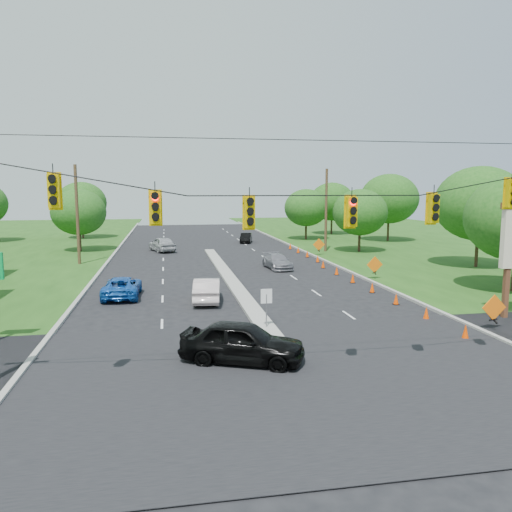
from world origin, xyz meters
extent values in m
plane|color=black|center=(0.00, 0.00, 0.00)|extent=(160.00, 160.00, 0.00)
cube|color=black|center=(0.00, 0.00, 0.00)|extent=(160.00, 14.00, 0.02)
cube|color=gray|center=(-10.10, 30.00, 0.00)|extent=(0.25, 110.00, 0.16)
cube|color=gray|center=(10.10, 30.00, 0.00)|extent=(0.25, 110.00, 0.16)
cube|color=gray|center=(0.00, 21.00, 0.00)|extent=(1.00, 34.00, 0.18)
cylinder|color=gray|center=(0.00, 6.00, 0.90)|extent=(0.06, 0.06, 1.80)
cube|color=white|center=(0.00, 6.00, 1.70)|extent=(0.55, 0.04, 0.70)
cylinder|color=black|center=(0.00, -1.00, 7.00)|extent=(24.00, 0.04, 0.04)
cube|color=#E9B900|center=(-8.00, -1.00, 6.75)|extent=(0.34, 0.24, 1.00)
cube|color=#E9B900|center=(-5.00, -1.00, 6.22)|extent=(0.34, 0.24, 1.00)
cube|color=#E9B900|center=(-2.00, -1.00, 6.05)|extent=(0.34, 0.24, 1.00)
cube|color=#E9B900|center=(1.50, -1.00, 6.05)|extent=(0.34, 0.24, 1.00)
cube|color=#E9B900|center=(4.50, -1.00, 6.14)|extent=(0.34, 0.24, 1.00)
cube|color=#E9B900|center=(7.50, -1.00, 6.66)|extent=(0.34, 0.24, 1.00)
cylinder|color=#422D1C|center=(-12.50, 30.00, 4.50)|extent=(0.28, 0.28, 9.00)
cylinder|color=#422D1C|center=(12.50, 35.00, 4.50)|extent=(0.28, 0.28, 9.00)
cube|color=#59331E|center=(12.90, 6.00, 2.20)|extent=(0.25, 0.25, 4.40)
cone|color=#F74000|center=(8.69, 3.00, 0.35)|extent=(0.32, 0.32, 0.70)
cone|color=#F74000|center=(8.69, 6.50, 0.35)|extent=(0.32, 0.32, 0.70)
cone|color=#F74000|center=(8.69, 10.00, 0.35)|extent=(0.32, 0.32, 0.70)
cone|color=#F74000|center=(8.69, 13.50, 0.35)|extent=(0.32, 0.32, 0.70)
cone|color=#F74000|center=(8.69, 17.00, 0.35)|extent=(0.32, 0.32, 0.70)
cone|color=#F74000|center=(8.69, 20.50, 0.35)|extent=(0.32, 0.32, 0.70)
cone|color=#F74000|center=(8.69, 24.00, 0.35)|extent=(0.32, 0.32, 0.70)
cone|color=#F74000|center=(9.29, 27.50, 0.35)|extent=(0.32, 0.32, 0.70)
cone|color=#F74000|center=(9.29, 31.00, 0.35)|extent=(0.32, 0.32, 0.70)
cone|color=#F74000|center=(9.29, 34.50, 0.35)|extent=(0.32, 0.32, 0.70)
cone|color=#F74000|center=(9.29, 38.00, 0.35)|extent=(0.32, 0.32, 0.70)
cube|color=black|center=(10.80, 4.00, 0.55)|extent=(0.06, 0.58, 0.26)
cube|color=black|center=(10.80, 4.00, 0.55)|extent=(0.06, 0.58, 0.26)
cube|color=orange|center=(10.80, 4.00, 1.15)|extent=(1.27, 0.05, 1.27)
cube|color=black|center=(10.80, 18.00, 0.55)|extent=(0.06, 0.58, 0.26)
cube|color=black|center=(10.80, 18.00, 0.55)|extent=(0.06, 0.58, 0.26)
cube|color=orange|center=(10.80, 18.00, 1.15)|extent=(1.27, 0.05, 1.27)
cube|color=black|center=(10.80, 32.00, 0.55)|extent=(0.06, 0.58, 0.26)
cube|color=black|center=(10.80, 32.00, 0.55)|extent=(0.06, 0.58, 0.26)
cube|color=orange|center=(10.80, 32.00, 1.15)|extent=(1.27, 0.05, 1.27)
cylinder|color=black|center=(-14.00, 40.00, 1.26)|extent=(0.28, 0.28, 2.52)
ellipsoid|color=#194C14|center=(-14.00, 40.00, 4.34)|extent=(5.88, 5.88, 5.04)
cylinder|color=black|center=(-16.00, 55.00, 1.44)|extent=(0.28, 0.28, 2.88)
ellipsoid|color=#194C14|center=(-16.00, 55.00, 4.96)|extent=(6.72, 6.72, 5.76)
cylinder|color=black|center=(22.00, 22.00, 1.62)|extent=(0.28, 0.28, 3.24)
ellipsoid|color=#194C14|center=(22.00, 22.00, 5.58)|extent=(7.56, 7.56, 6.48)
cylinder|color=black|center=(16.00, 34.00, 1.26)|extent=(0.28, 0.28, 2.52)
ellipsoid|color=#194C14|center=(16.00, 34.00, 4.34)|extent=(5.88, 5.88, 5.04)
cylinder|color=black|center=(24.00, 44.00, 1.62)|extent=(0.28, 0.28, 3.24)
ellipsoid|color=#194C14|center=(24.00, 44.00, 5.58)|extent=(7.56, 7.56, 6.48)
cylinder|color=black|center=(20.00, 55.00, 1.44)|extent=(0.28, 0.28, 2.88)
ellipsoid|color=#194C14|center=(20.00, 55.00, 4.96)|extent=(6.72, 6.72, 5.76)
cylinder|color=black|center=(14.00, 48.00, 1.26)|extent=(0.28, 0.28, 2.52)
ellipsoid|color=#194C14|center=(14.00, 48.00, 4.34)|extent=(5.88, 5.88, 5.04)
imported|color=black|center=(-1.83, 1.73, 0.84)|extent=(5.29, 3.74, 1.67)
imported|color=beige|center=(-2.31, 12.83, 0.73)|extent=(2.03, 4.58, 1.46)
imported|color=#1552B2|center=(-7.51, 15.03, 0.66)|extent=(2.32, 4.82, 1.32)
imported|color=slate|center=(4.71, 24.47, 0.64)|extent=(2.19, 4.55, 1.28)
imported|color=#A5A5A9|center=(-5.13, 38.45, 0.81)|extent=(3.33, 5.13, 1.62)
imported|color=black|center=(5.42, 45.83, 0.63)|extent=(2.19, 4.01, 1.25)
camera|label=1|loc=(-4.70, -17.05, 6.81)|focal=35.00mm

